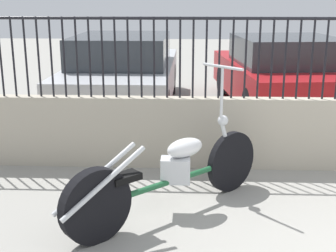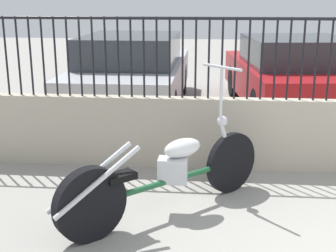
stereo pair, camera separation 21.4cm
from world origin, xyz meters
name	(u,v)px [view 1 (the left image)]	position (x,y,z in m)	size (l,w,h in m)	color
low_wall	(331,134)	(0.00, 2.42, 0.43)	(9.57, 0.18, 0.86)	#B2A893
motorcycle_green	(161,177)	(-1.96, 1.03, 0.40)	(1.83, 1.72, 1.38)	black
car_silver	(124,72)	(-2.91, 5.41, 0.69)	(1.80, 4.51, 1.37)	black
car_red	(283,73)	(-0.01, 5.53, 0.68)	(2.29, 4.20, 1.34)	black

